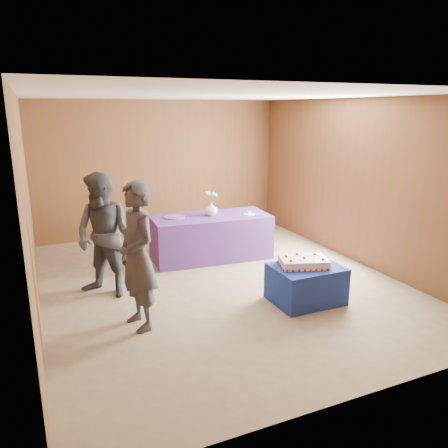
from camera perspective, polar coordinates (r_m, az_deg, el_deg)
ground at (r=6.62m, az=-0.62°, el=-7.58°), size 6.00×6.00×0.00m
room_shell at (r=6.16m, az=-0.67°, el=8.11°), size 5.04×6.04×2.72m
cake_table at (r=6.01m, az=10.65°, el=-7.68°), size 0.90×0.70×0.50m
serving_table at (r=7.57m, az=-1.74°, el=-1.67°), size 2.06×1.04×0.75m
sheet_cake at (r=5.90m, az=10.33°, el=-4.89°), size 0.74×0.61×0.15m
vase at (r=7.47m, az=-1.68°, el=2.00°), size 0.29×0.29×0.23m
flower_spray at (r=7.42m, az=-1.69°, el=3.94°), size 0.23×0.23×0.17m
platter at (r=7.38m, az=-6.50°, el=0.91°), size 0.35×0.35×0.02m
plate at (r=7.56m, az=3.27°, el=1.28°), size 0.25×0.25×0.01m
cake_slice at (r=7.55m, az=3.27°, el=1.54°), size 0.07×0.06×0.08m
knife at (r=7.44m, az=4.30°, el=1.00°), size 0.26×0.08×0.00m
guest_left at (r=5.13m, az=-11.26°, el=-4.15°), size 0.54×0.71×1.76m
guest_right at (r=6.12m, az=-15.41°, el=-1.51°), size 1.05×1.05×1.72m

